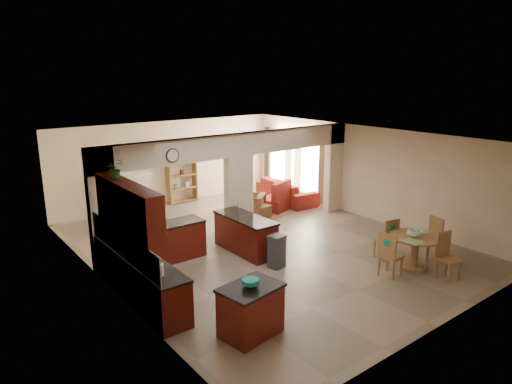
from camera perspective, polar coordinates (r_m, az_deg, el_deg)
floor at (r=11.92m, az=0.70°, el=-6.61°), size 10.00×10.00×0.00m
ceiling at (r=11.21m, az=0.75°, el=6.84°), size 10.00×10.00×0.00m
wall_back at (r=15.62m, az=-10.77°, el=3.63°), size 8.00×0.00×8.00m
wall_front at (r=8.37m, az=22.69°, el=-7.04°), size 8.00×0.00×8.00m
wall_left at (r=9.63m, az=-18.32°, el=-3.82°), size 0.00×10.00×10.00m
wall_right at (r=14.26m, az=13.44°, el=2.43°), size 0.00×10.00×10.00m
partition_left_pier at (r=10.63m, az=-18.64°, el=-2.12°), size 0.60×0.25×2.80m
partition_center_pier at (r=12.34m, az=-2.17°, el=-0.50°), size 0.80×0.25×2.20m
partition_right_pier at (r=14.67m, az=9.67°, el=2.97°), size 0.60×0.25×2.80m
partition_header at (r=12.05m, az=-2.23°, el=5.94°), size 8.00×0.25×0.60m
kitchen_counter at (r=9.98m, az=-13.36°, el=-8.53°), size 2.52×3.29×1.48m
upper_cabinets at (r=8.82m, az=-15.72°, el=-1.76°), size 0.35×2.40×0.90m
peninsula at (r=11.34m, az=-1.32°, el=-5.30°), size 0.70×1.85×0.91m
wall_clock at (r=10.90m, az=-10.38°, el=4.51°), size 0.34×0.03×0.34m
rug at (r=14.18m, az=-0.77°, el=-3.06°), size 1.60×1.30×0.01m
fireplace at (r=15.00m, az=-15.77°, el=-0.21°), size 1.60×0.35×1.20m
shelving_unit at (r=15.72m, az=-9.25°, el=1.91°), size 1.00×0.32×1.80m
window_a at (r=15.78m, az=6.85°, el=3.16°), size 0.02×0.90×1.90m
window_b at (r=17.01m, az=2.84°, el=4.08°), size 0.02×0.90×1.90m
glazed_door at (r=16.42m, az=4.76°, el=3.13°), size 0.02×0.70×2.10m
drape_a_left at (r=15.34m, az=8.31°, el=2.77°), size 0.10×0.28×2.30m
drape_a_right at (r=16.18m, az=5.26°, el=3.49°), size 0.10×0.28×2.30m
drape_b_left at (r=16.54m, az=4.08°, el=3.76°), size 0.10×0.28×2.30m
drape_b_right at (r=17.44m, az=1.45°, el=4.36°), size 0.10×0.28×2.30m
ceiling_fan at (r=14.51m, az=-2.00°, el=7.68°), size 1.00×1.00×0.10m
kitchen_island at (r=7.95m, az=-0.67°, el=-14.57°), size 1.13×0.88×0.89m
teal_bowl at (r=7.71m, az=-0.69°, el=-11.29°), size 0.29×0.29×0.14m
trash_can at (r=10.50m, az=2.60°, el=-7.59°), size 0.37×0.33×0.71m
dining_table at (r=10.97m, az=19.27°, el=-6.51°), size 1.15×1.15×0.79m
fruit_bowl at (r=10.79m, az=19.22°, el=-4.89°), size 0.31×0.31×0.17m
sofa at (r=15.86m, az=3.85°, el=0.18°), size 2.57×1.22×0.73m
chaise at (r=14.88m, az=2.43°, el=-1.44°), size 1.18×1.07×0.39m
armchair at (r=14.01m, az=-0.68°, el=-1.71°), size 1.14×1.14×0.75m
ottoman at (r=14.00m, az=0.44°, el=-2.47°), size 0.65×0.65×0.40m
plant at (r=9.14m, az=-17.24°, el=2.82°), size 0.42×0.40×0.38m
chair_north at (r=11.30m, az=16.21°, el=-5.46°), size 0.50×0.50×1.02m
chair_east at (r=11.67m, az=21.13°, el=-5.22°), size 0.51×0.51×1.02m
chair_south at (r=10.73m, az=22.70°, el=-7.12°), size 0.49×0.49×1.02m
chair_west at (r=10.36m, az=16.29°, el=-7.33°), size 0.46×0.46×1.02m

